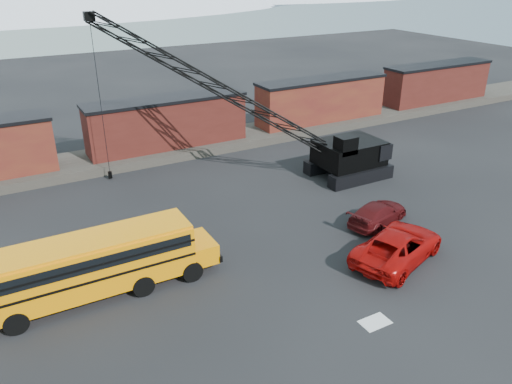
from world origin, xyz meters
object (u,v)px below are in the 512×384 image
crawler_crane (218,88)px  red_pickup (398,246)px  maroon_suv (378,213)px  school_bus (97,263)px

crawler_crane → red_pickup: bearing=-76.3°
red_pickup → maroon_suv: 4.32m
red_pickup → crawler_crane: (-3.68, 15.08, 6.13)m
school_bus → maroon_suv: size_ratio=2.43×
school_bus → red_pickup: (15.18, -4.80, -0.90)m
red_pickup → maroon_suv: red_pickup is taller
maroon_suv → crawler_crane: size_ratio=0.24×
school_bus → crawler_crane: (11.50, 10.29, 5.23)m
maroon_suv → crawler_crane: bearing=9.8°
red_pickup → crawler_crane: 16.69m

